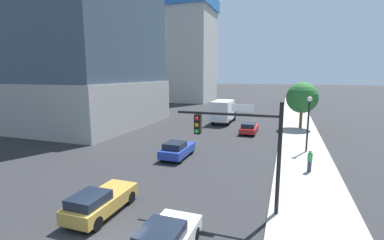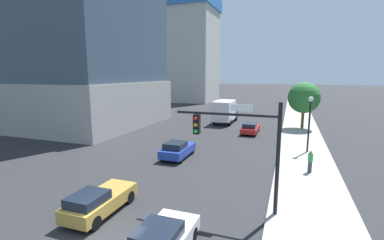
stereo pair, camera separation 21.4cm
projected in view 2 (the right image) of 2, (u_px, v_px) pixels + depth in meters
The scene contains 10 objects.
sidewalk at pixel (303, 146), 27.39m from camera, with size 4.46×120.00×0.15m, color #9E9B93.
construction_building at pixel (189, 45), 72.50m from camera, with size 14.36×15.04×34.04m.
traffic_light_pole at pixel (240, 137), 13.98m from camera, with size 5.46×0.48×5.72m.
street_lamp at pixel (310, 115), 24.55m from camera, with size 0.44×0.44×5.07m.
street_tree at pixel (304, 98), 35.35m from camera, with size 4.00×4.00×6.04m.
car_blue at pixel (177, 149), 23.74m from camera, with size 1.89×4.09×1.48m.
car_gold at pixel (99, 201), 14.10m from camera, with size 1.76×4.27×1.44m.
car_red at pixel (250, 128), 33.47m from camera, with size 1.83×4.45×1.37m.
box_truck at pixel (225, 111), 40.49m from camera, with size 2.48×6.78×3.39m.
pedestrian_green_shirt at pixel (310, 161), 19.77m from camera, with size 0.34×0.34×1.62m.
Camera 2 is at (7.02, -8.77, 7.18)m, focal length 25.62 mm.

